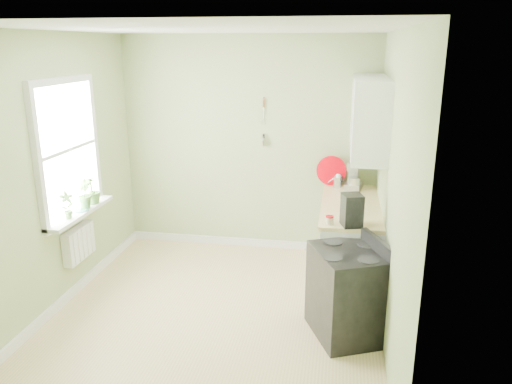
% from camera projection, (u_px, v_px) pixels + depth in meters
% --- Properties ---
extents(floor, '(3.20, 3.60, 0.02)m').
position_uv_depth(floor, '(215.00, 315.00, 4.95)').
color(floor, tan).
rests_on(floor, ground).
extents(ceiling, '(3.20, 3.60, 0.02)m').
position_uv_depth(ceiling, '(208.00, 27.00, 4.18)').
color(ceiling, white).
rests_on(ceiling, wall_back).
extents(wall_back, '(3.20, 0.02, 2.70)m').
position_uv_depth(wall_back, '(248.00, 146.00, 6.27)').
color(wall_back, '#ABBC80').
rests_on(wall_back, floor).
extents(wall_left, '(0.02, 3.60, 2.70)m').
position_uv_depth(wall_left, '(51.00, 176.00, 4.83)').
color(wall_left, '#ABBC80').
rests_on(wall_left, floor).
extents(wall_right, '(0.02, 3.60, 2.70)m').
position_uv_depth(wall_right, '(393.00, 192.00, 4.30)').
color(wall_right, '#ABBC80').
rests_on(wall_right, floor).
extents(base_cabinets, '(0.60, 1.60, 0.87)m').
position_uv_depth(base_cabinets, '(350.00, 244.00, 5.56)').
color(base_cabinets, white).
rests_on(base_cabinets, floor).
extents(countertop, '(0.64, 1.60, 0.04)m').
position_uv_depth(countertop, '(351.00, 205.00, 5.43)').
color(countertop, '#F2D894').
rests_on(countertop, base_cabinets).
extents(upper_cabinets, '(0.35, 1.40, 0.80)m').
position_uv_depth(upper_cabinets, '(369.00, 116.00, 5.23)').
color(upper_cabinets, white).
rests_on(upper_cabinets, wall_right).
extents(window, '(0.06, 1.14, 1.44)m').
position_uv_depth(window, '(67.00, 150.00, 5.05)').
color(window, white).
rests_on(window, wall_left).
extents(window_sill, '(0.18, 1.14, 0.04)m').
position_uv_depth(window_sill, '(81.00, 213.00, 5.23)').
color(window_sill, white).
rests_on(window_sill, wall_left).
extents(radiator, '(0.12, 0.50, 0.35)m').
position_uv_depth(radiator, '(79.00, 243.00, 5.28)').
color(radiator, white).
rests_on(radiator, wall_left).
extents(wall_utensils, '(0.02, 0.14, 0.58)m').
position_uv_depth(wall_utensils, '(264.00, 129.00, 6.15)').
color(wall_utensils, '#F2D894').
rests_on(wall_utensils, wall_back).
extents(stove, '(0.83, 0.84, 0.94)m').
position_uv_depth(stove, '(348.00, 292.00, 4.51)').
color(stove, black).
rests_on(stove, floor).
extents(stand_mixer, '(0.23, 0.33, 0.37)m').
position_uv_depth(stand_mixer, '(354.00, 176.00, 5.96)').
color(stand_mixer, '#B2B2B7').
rests_on(stand_mixer, countertop).
extents(kettle, '(0.17, 0.10, 0.17)m').
position_uv_depth(kettle, '(338.00, 180.00, 6.01)').
color(kettle, silver).
rests_on(kettle, countertop).
extents(coffee_maker, '(0.22, 0.24, 0.31)m').
position_uv_depth(coffee_maker, '(352.00, 211.00, 4.72)').
color(coffee_maker, black).
rests_on(coffee_maker, countertop).
extents(red_tray, '(0.36, 0.08, 0.36)m').
position_uv_depth(red_tray, '(331.00, 171.00, 6.09)').
color(red_tray, '#CC000D').
rests_on(red_tray, countertop).
extents(jar, '(0.08, 0.08, 0.09)m').
position_uv_depth(jar, '(330.00, 220.00, 4.78)').
color(jar, beige).
rests_on(jar, countertop).
extents(plant_a, '(0.18, 0.18, 0.29)m').
position_uv_depth(plant_a, '(67.00, 205.00, 4.94)').
color(plant_a, '#507E36').
rests_on(plant_a, window_sill).
extents(plant_b, '(0.22, 0.23, 0.32)m').
position_uv_depth(plant_b, '(84.00, 194.00, 5.26)').
color(plant_b, '#507E36').
rests_on(plant_b, window_sill).
extents(plant_c, '(0.22, 0.22, 0.31)m').
position_uv_depth(plant_c, '(92.00, 190.00, 5.43)').
color(plant_c, '#507E36').
rests_on(plant_c, window_sill).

